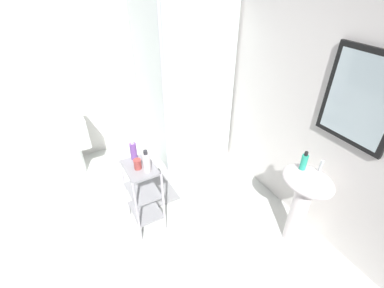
% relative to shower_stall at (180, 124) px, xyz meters
% --- Properties ---
extents(ground_plane, '(4.20, 4.20, 0.02)m').
position_rel_shower_stall_xyz_m(ground_plane, '(1.19, -1.22, -0.47)').
color(ground_plane, silver).
extents(wall_back, '(4.20, 0.14, 2.50)m').
position_rel_shower_stall_xyz_m(wall_back, '(1.20, 0.63, 0.79)').
color(wall_back, silver).
rests_on(wall_back, ground_plane).
extents(wall_left, '(0.10, 4.20, 2.50)m').
position_rel_shower_stall_xyz_m(wall_left, '(-0.66, -1.22, 0.79)').
color(wall_left, silver).
rests_on(wall_left, ground_plane).
extents(shower_stall, '(0.92, 0.92, 2.00)m').
position_rel_shower_stall_xyz_m(shower_stall, '(0.00, 0.00, 0.00)').
color(shower_stall, white).
rests_on(shower_stall, ground_plane).
extents(pedestal_sink, '(0.46, 0.37, 0.81)m').
position_rel_shower_stall_xyz_m(pedestal_sink, '(1.80, 0.30, 0.12)').
color(pedestal_sink, white).
rests_on(pedestal_sink, ground_plane).
extents(sink_faucet, '(0.03, 0.03, 0.10)m').
position_rel_shower_stall_xyz_m(sink_faucet, '(1.80, 0.42, 0.40)').
color(sink_faucet, silver).
rests_on(sink_faucet, pedestal_sink).
extents(toilet, '(0.37, 0.49, 0.76)m').
position_rel_shower_stall_xyz_m(toilet, '(-0.29, -1.38, -0.15)').
color(toilet, white).
rests_on(toilet, ground_plane).
extents(storage_cart, '(0.38, 0.28, 0.74)m').
position_rel_shower_stall_xyz_m(storage_cart, '(0.93, -0.87, -0.03)').
color(storage_cart, silver).
rests_on(storage_cart, ground_plane).
extents(hand_soap_bottle, '(0.05, 0.05, 0.17)m').
position_rel_shower_stall_xyz_m(hand_soap_bottle, '(1.71, 0.30, 0.42)').
color(hand_soap_bottle, '#2DBC99').
rests_on(hand_soap_bottle, pedestal_sink).
extents(lotion_bottle_white, '(0.07, 0.07, 0.22)m').
position_rel_shower_stall_xyz_m(lotion_bottle_white, '(1.01, -0.83, 0.37)').
color(lotion_bottle_white, white).
rests_on(lotion_bottle_white, storage_cart).
extents(conditioner_bottle_purple, '(0.06, 0.06, 0.21)m').
position_rel_shower_stall_xyz_m(conditioner_bottle_purple, '(0.79, -0.87, 0.37)').
color(conditioner_bottle_purple, purple).
rests_on(conditioner_bottle_purple, storage_cart).
extents(rinse_cup, '(0.07, 0.07, 0.10)m').
position_rel_shower_stall_xyz_m(rinse_cup, '(0.94, -0.89, 0.32)').
color(rinse_cup, '#B24742').
rests_on(rinse_cup, storage_cart).
extents(bath_mat, '(0.60, 0.40, 0.02)m').
position_rel_shower_stall_xyz_m(bath_mat, '(0.50, -0.62, -0.45)').
color(bath_mat, gray).
rests_on(bath_mat, ground_plane).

